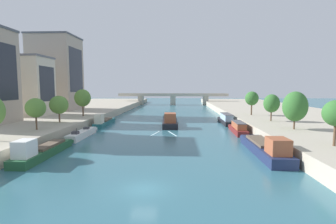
{
  "coord_description": "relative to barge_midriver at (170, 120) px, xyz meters",
  "views": [
    {
      "loc": [
        3.36,
        -22.61,
        9.73
      ],
      "look_at": [
        0.0,
        51.93,
        2.21
      ],
      "focal_mm": 26.42,
      "sensor_mm": 36.0,
      "label": 1
    }
  ],
  "objects": [
    {
      "name": "tree_left_second",
      "position": [
        -22.94,
        -21.69,
        5.01
      ],
      "size": [
        3.41,
        3.41,
        5.64
      ],
      "color": "brown",
      "rests_on": "quay_left"
    },
    {
      "name": "quay_right",
      "position": [
        34.84,
        13.56,
        0.03
      ],
      "size": [
        36.0,
        170.0,
        2.18
      ],
      "primitive_type": "cube",
      "color": "#B2A893",
      "rests_on": "ground"
    },
    {
      "name": "tree_right_distant",
      "position": [
        22.98,
        -8.2,
        5.06
      ],
      "size": [
        3.47,
        3.47,
        6.0
      ],
      "color": "brown",
      "rests_on": "quay_right"
    },
    {
      "name": "tree_right_second",
      "position": [
        22.02,
        3.55,
        5.62
      ],
      "size": [
        3.52,
        3.52,
        6.41
      ],
      "color": "brown",
      "rests_on": "quay_right"
    },
    {
      "name": "tree_left_by_lamp",
      "position": [
        -23.51,
        -12.05,
        4.86
      ],
      "size": [
        3.9,
        3.9,
        5.72
      ],
      "color": "brown",
      "rests_on": "quay_left"
    },
    {
      "name": "barge_midriver",
      "position": [
        0.0,
        0.0,
        0.0
      ],
      "size": [
        4.53,
        19.9,
        3.55
      ],
      "color": "black",
      "rests_on": "ground"
    },
    {
      "name": "tree_right_nearest",
      "position": [
        23.15,
        -19.02,
        5.23
      ],
      "size": [
        4.24,
        4.24,
        6.8
      ],
      "color": "brown",
      "rests_on": "quay_right"
    },
    {
      "name": "building_left_tall",
      "position": [
        -38.7,
        0.75,
        9.03
      ],
      "size": [
        12.24,
        9.5,
        15.8
      ],
      "color": "beige",
      "rests_on": "quay_left"
    },
    {
      "name": "bridge_far",
      "position": [
        -0.96,
        71.48,
        2.97
      ],
      "size": [
        59.59,
        4.4,
        6.35
      ],
      "color": "#ADA899",
      "rests_on": "ground"
    },
    {
      "name": "moored_boat_left_downstream",
      "position": [
        -16.68,
        -31.24,
        -0.11
      ],
      "size": [
        2.75,
        13.75,
        3.24
      ],
      "color": "#235633",
      "rests_on": "ground"
    },
    {
      "name": "moored_boat_right_upstream",
      "position": [
        15.01,
        -11.36,
        -0.04
      ],
      "size": [
        2.59,
        11.4,
        2.45
      ],
      "color": "maroon",
      "rests_on": "ground"
    },
    {
      "name": "moored_boat_left_lone",
      "position": [
        -16.5,
        -17.15,
        -0.42
      ],
      "size": [
        2.09,
        11.65,
        2.32
      ],
      "color": "silver",
      "rests_on": "ground"
    },
    {
      "name": "moored_boat_left_far",
      "position": [
        -16.85,
        -2.23,
        -0.11
      ],
      "size": [
        2.63,
        14.16,
        3.31
      ],
      "color": "#23666B",
      "rests_on": "ground"
    },
    {
      "name": "quay_left",
      "position": [
        -36.75,
        13.56,
        0.03
      ],
      "size": [
        36.0,
        170.0,
        2.18
      ],
      "primitive_type": "cube",
      "color": "#B2A893",
      "rests_on": "ground"
    },
    {
      "name": "wake_behind_barge",
      "position": [
        -0.8,
        -12.91,
        -1.05
      ],
      "size": [
        5.59,
        6.03,
        0.03
      ],
      "color": "#A5D1DB",
      "rests_on": "ground"
    },
    {
      "name": "moored_boat_right_far",
      "position": [
        14.86,
        -28.5,
        -0.04
      ],
      "size": [
        3.36,
        16.1,
        3.37
      ],
      "color": "#1E284C",
      "rests_on": "ground"
    },
    {
      "name": "building_left_corner",
      "position": [
        -38.7,
        17.66,
        13.34
      ],
      "size": [
        14.03,
        13.3,
        24.43
      ],
      "color": "#A89989",
      "rests_on": "quay_left"
    },
    {
      "name": "moored_boat_right_lone",
      "position": [
        15.01,
        2.18,
        0.06
      ],
      "size": [
        2.62,
        13.04,
        2.7
      ],
      "color": "black",
      "rests_on": "ground"
    },
    {
      "name": "tree_right_past_mid",
      "position": [
        22.42,
        -31.85,
        5.34
      ],
      "size": [
        3.26,
        3.26,
        5.93
      ],
      "color": "brown",
      "rests_on": "quay_right"
    },
    {
      "name": "tree_left_nearest",
      "position": [
        -22.83,
        -0.56,
        5.85
      ],
      "size": [
        4.15,
        4.15,
        7.01
      ],
      "color": "brown",
      "rests_on": "quay_left"
    },
    {
      "name": "ground_plane",
      "position": [
        -0.96,
        -41.44,
        -1.06
      ],
      "size": [
        400.0,
        400.0,
        0.0
      ],
      "primitive_type": "plane",
      "color": "#336675"
    }
  ]
}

